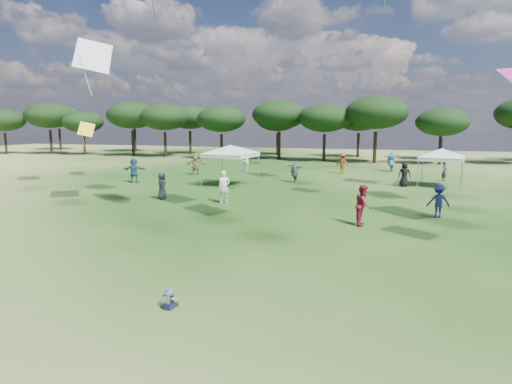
% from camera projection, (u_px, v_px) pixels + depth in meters
% --- Properties ---
extents(ground, '(140.00, 140.00, 0.00)m').
position_uv_depth(ground, '(114.00, 363.00, 8.11)').
color(ground, '#275118').
rests_on(ground, ground).
extents(tree_line, '(108.78, 17.63, 7.77)m').
position_uv_depth(tree_line, '(370.00, 115.00, 51.24)').
color(tree_line, black).
rests_on(tree_line, ground).
extents(tent_left, '(6.50, 6.50, 3.25)m').
position_uv_depth(tent_left, '(230.00, 147.00, 30.62)').
color(tent_left, gray).
rests_on(tent_left, ground).
extents(tent_right, '(5.83, 5.83, 3.03)m').
position_uv_depth(tent_right, '(442.00, 150.00, 30.30)').
color(tent_right, gray).
rests_on(tent_right, ground).
extents(toddler, '(0.36, 0.39, 0.51)m').
position_uv_depth(toddler, '(169.00, 300.00, 10.45)').
color(toddler, black).
rests_on(toddler, ground).
extents(festival_crowd, '(29.43, 24.41, 1.91)m').
position_uv_depth(festival_crowd, '(310.00, 171.00, 32.59)').
color(festival_crowd, white).
rests_on(festival_crowd, ground).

